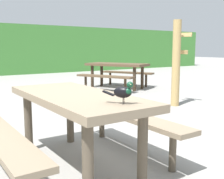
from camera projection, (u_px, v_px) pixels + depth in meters
The scene contains 5 objects.
ground_plane at pixel (87, 151), 3.24m from camera, with size 60.00×60.00×0.00m, color gray.
picnic_table_foreground at pixel (76, 112), 2.78m from camera, with size 1.68×1.80×0.74m.
bird_grackle at pixel (124, 91), 2.22m from camera, with size 0.19×0.25×0.18m.
picnic_table_mid_left at pixel (117, 70), 8.29m from camera, with size 2.26×2.27×0.74m.
stalk_post_right_side at pixel (176, 63), 5.69m from camera, with size 0.40×0.41×1.75m.
Camera 1 is at (-1.51, -2.72, 1.18)m, focal length 44.89 mm.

